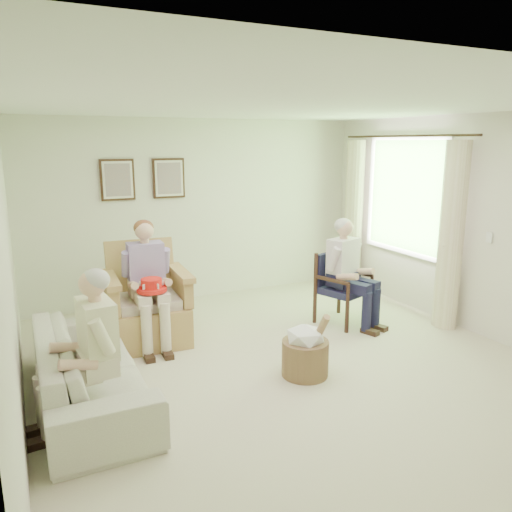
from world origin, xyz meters
name	(u,v)px	position (x,y,z in m)	size (l,w,h in m)	color
floor	(292,368)	(0.00, 0.00, 0.00)	(5.50, 5.50, 0.00)	beige
back_wall	(199,210)	(0.00, 2.75, 1.30)	(5.00, 0.04, 2.60)	silver
left_wall	(8,273)	(-2.50, 0.00, 1.30)	(0.04, 5.50, 2.60)	silver
right_wall	(477,226)	(2.50, 0.00, 1.30)	(0.04, 5.50, 2.60)	silver
ceiling	(296,105)	(0.00, 0.00, 2.60)	(5.00, 5.50, 0.02)	white
window	(406,193)	(2.46, 1.20, 1.58)	(0.13, 2.50, 1.63)	#2D6B23
curtain_left	(451,237)	(2.33, 0.22, 1.15)	(0.34, 0.34, 2.30)	beige
curtain_right	(353,216)	(2.33, 2.18, 1.15)	(0.34, 0.34, 2.30)	beige
framed_print_left	(118,180)	(-1.15, 2.71, 1.78)	(0.45, 0.05, 0.55)	#382114
framed_print_right	(169,178)	(-0.45, 2.71, 1.78)	(0.45, 0.05, 0.55)	#382114
wicker_armchair	(147,310)	(-1.15, 1.38, 0.37)	(0.90, 0.89, 1.15)	tan
wood_armchair	(340,284)	(1.26, 0.97, 0.49)	(0.58, 0.54, 0.89)	black
sofa	(89,368)	(-1.95, 0.21, 0.32)	(0.84, 2.16, 0.63)	beige
person_wicker	(148,275)	(-1.15, 1.23, 0.83)	(0.40, 0.63, 1.40)	beige
person_dark	(348,266)	(1.26, 0.82, 0.77)	(0.40, 0.62, 1.32)	#191937
person_sofa	(94,342)	(-1.95, -0.25, 0.73)	(0.42, 0.62, 1.28)	beige
red_hat	(152,286)	(-1.16, 1.03, 0.75)	(0.32, 0.32, 0.14)	red
hatbox	(306,350)	(0.04, -0.19, 0.27)	(0.58, 0.58, 0.68)	#A07E57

